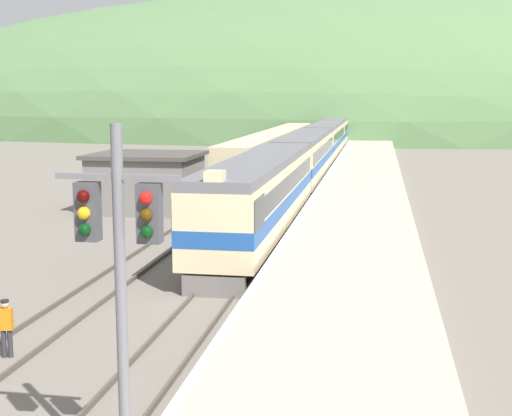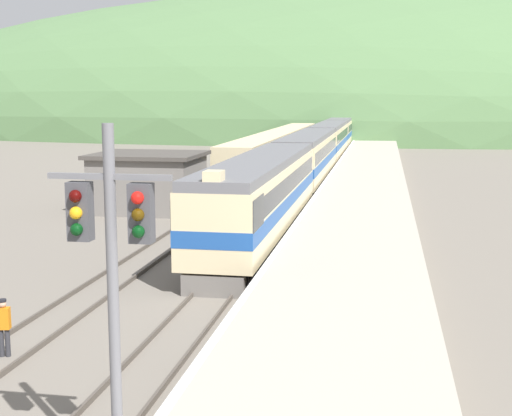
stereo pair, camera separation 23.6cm
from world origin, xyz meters
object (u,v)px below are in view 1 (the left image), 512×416
siding_train (275,150)px  track_worker (6,325)px  signal_mast_main (119,259)px  carriage_second (306,158)px  carriage_fourth (337,131)px  express_train_lead_car (260,195)px  carriage_third (326,141)px

siding_train → track_worker: siding_train is taller
signal_mast_main → carriage_second: bearing=91.7°
track_worker → siding_train: bearing=90.1°
carriage_fourth → carriage_second: bearing=-90.0°
signal_mast_main → carriage_fourth: bearing=90.8°
siding_train → track_worker: (0.06, -51.53, -0.96)m
carriage_second → signal_mast_main: (1.29, -44.60, 2.07)m
carriage_fourth → express_train_lead_car: bearing=-90.0°
track_worker → express_train_lead_car: bearing=75.9°
carriage_fourth → signal_mast_main: (1.29, -87.76, 2.07)m
express_train_lead_car → carriage_second: size_ratio=1.01×
express_train_lead_car → signal_mast_main: (1.29, -22.64, 2.06)m
express_train_lead_car → signal_mast_main: bearing=-86.7°
express_train_lead_car → siding_train: bearing=97.1°
express_train_lead_car → siding_train: 34.99m
carriage_fourth → siding_train: (-4.29, -30.40, -0.37)m
express_train_lead_car → siding_train: (-4.29, 34.72, -0.38)m
carriage_fourth → siding_train: carriage_fourth is taller
siding_train → carriage_third: bearing=64.0°
carriage_third → signal_mast_main: bearing=-88.9°
carriage_fourth → track_worker: (-4.23, -81.92, -1.33)m
express_train_lead_car → siding_train: express_train_lead_car is taller
carriage_fourth → carriage_third: bearing=-90.0°
track_worker → carriage_second: bearing=83.8°
express_train_lead_car → carriage_fourth: 65.12m
carriage_third → siding_train: size_ratio=0.48×
carriage_fourth → signal_mast_main: signal_mast_main is taller
carriage_second → carriage_third: bearing=90.0°
siding_train → express_train_lead_car: bearing=-82.9°
siding_train → signal_mast_main: signal_mast_main is taller
carriage_fourth → signal_mast_main: size_ratio=3.13×
carriage_second → siding_train: 13.48m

